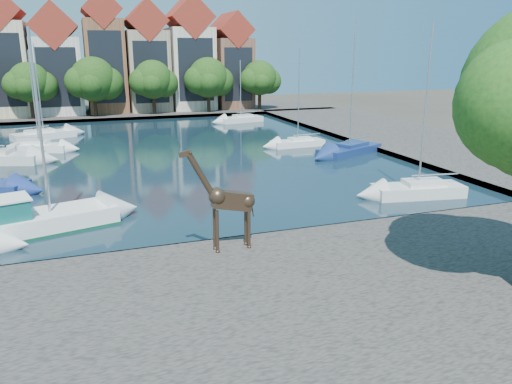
# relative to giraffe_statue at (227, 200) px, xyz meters

# --- Properties ---
(ground) EXTENTS (160.00, 160.00, 0.00)m
(ground) POSITION_rel_giraffe_statue_xyz_m (2.23, 1.51, -2.84)
(ground) COLOR #38332B
(ground) RESTS_ON ground
(water_basin) EXTENTS (38.00, 50.00, 0.08)m
(water_basin) POSITION_rel_giraffe_statue_xyz_m (2.23, 25.51, -2.80)
(water_basin) COLOR black
(water_basin) RESTS_ON ground
(near_quay) EXTENTS (50.00, 14.00, 0.50)m
(near_quay) POSITION_rel_giraffe_statue_xyz_m (2.23, -5.49, -2.59)
(near_quay) COLOR #514B46
(near_quay) RESTS_ON ground
(far_quay) EXTENTS (60.00, 16.00, 0.50)m
(far_quay) POSITION_rel_giraffe_statue_xyz_m (2.23, 57.51, -2.59)
(far_quay) COLOR #514B46
(far_quay) RESTS_ON ground
(right_quay) EXTENTS (14.00, 52.00, 0.50)m
(right_quay) POSITION_rel_giraffe_statue_xyz_m (27.23, 25.51, -2.59)
(right_quay) COLOR #514B46
(right_quay) RESTS_ON ground
(townhouse_west_mid) EXTENTS (5.94, 9.18, 16.79)m
(townhouse_west_mid) POSITION_rel_giraffe_statue_xyz_m (-14.77, 57.50, 5.39)
(townhouse_west_mid) COLOR beige
(townhouse_west_mid) RESTS_ON far_quay
(townhouse_west_inner) EXTENTS (6.43, 9.18, 15.15)m
(townhouse_west_inner) POSITION_rel_giraffe_statue_xyz_m (-8.27, 57.50, 4.51)
(townhouse_west_inner) COLOR silver
(townhouse_west_inner) RESTS_ON far_quay
(townhouse_center) EXTENTS (5.44, 9.18, 16.93)m
(townhouse_center) POSITION_rel_giraffe_statue_xyz_m (-1.77, 57.50, 5.52)
(townhouse_center) COLOR brown
(townhouse_center) RESTS_ON far_quay
(townhouse_east_inner) EXTENTS (5.94, 9.18, 15.79)m
(townhouse_east_inner) POSITION_rel_giraffe_statue_xyz_m (4.23, 57.50, 4.89)
(townhouse_east_inner) COLOR tan
(townhouse_east_inner) RESTS_ON far_quay
(townhouse_east_mid) EXTENTS (6.43, 9.18, 16.65)m
(townhouse_east_mid) POSITION_rel_giraffe_statue_xyz_m (10.73, 57.50, 5.26)
(townhouse_east_mid) COLOR beige
(townhouse_east_mid) RESTS_ON far_quay
(townhouse_east_end) EXTENTS (5.44, 9.18, 14.43)m
(townhouse_east_end) POSITION_rel_giraffe_statue_xyz_m (17.23, 57.50, 4.27)
(townhouse_east_end) COLOR brown
(townhouse_east_end) RESTS_ON far_quay
(far_tree_west) EXTENTS (6.76, 5.20, 7.36)m
(far_tree_west) POSITION_rel_giraffe_statue_xyz_m (-11.67, 52.00, 2.23)
(far_tree_west) COLOR #332114
(far_tree_west) RESTS_ON far_quay
(far_tree_mid_west) EXTENTS (7.80, 6.00, 8.00)m
(far_tree_mid_west) POSITION_rel_giraffe_statue_xyz_m (-3.66, 52.00, 2.45)
(far_tree_mid_west) COLOR #332114
(far_tree_mid_west) RESTS_ON far_quay
(far_tree_mid_east) EXTENTS (7.02, 5.40, 7.52)m
(far_tree_mid_east) POSITION_rel_giraffe_statue_xyz_m (4.33, 52.00, 2.29)
(far_tree_mid_east) COLOR #332114
(far_tree_mid_east) RESTS_ON far_quay
(far_tree_east) EXTENTS (7.54, 5.80, 7.84)m
(far_tree_east) POSITION_rel_giraffe_statue_xyz_m (12.34, 52.00, 2.40)
(far_tree_east) COLOR #332114
(far_tree_east) RESTS_ON far_quay
(far_tree_far_east) EXTENTS (6.76, 5.20, 7.36)m
(far_tree_far_east) POSITION_rel_giraffe_statue_xyz_m (20.33, 52.00, 2.23)
(far_tree_far_east) COLOR #332114
(far_tree_far_east) RESTS_ON far_quay
(giraffe_statue) EXTENTS (3.33, 0.62, 4.77)m
(giraffe_statue) POSITION_rel_giraffe_statue_xyz_m (0.00, 0.00, 0.00)
(giraffe_statue) COLOR #3C2B1E
(giraffe_statue) RESTS_ON near_quay
(motorsailer) EXTENTS (9.10, 4.77, 10.33)m
(motorsailer) POSITION_rel_giraffe_statue_xyz_m (-9.11, 6.49, -1.96)
(motorsailer) COLOR white
(motorsailer) RESTS_ON water_basin
(sailboat_left_d) EXTENTS (5.65, 3.67, 9.27)m
(sailboat_left_d) POSITION_rel_giraffe_statue_xyz_m (-9.77, 30.13, -2.23)
(sailboat_left_d) COLOR white
(sailboat_left_d) RESTS_ON water_basin
(sailboat_left_e) EXTENTS (6.79, 4.58, 9.91)m
(sailboat_left_e) POSITION_rel_giraffe_statue_xyz_m (-9.77, 37.52, -2.21)
(sailboat_left_e) COLOR white
(sailboat_left_e) RESTS_ON water_basin
(sailboat_right_a) EXTENTS (6.12, 2.99, 10.88)m
(sailboat_right_a) POSITION_rel_giraffe_statue_xyz_m (14.55, 5.51, -2.15)
(sailboat_right_a) COLOR silver
(sailboat_right_a) RESTS_ON water_basin
(sailboat_right_b) EXTENTS (7.26, 5.04, 11.77)m
(sailboat_right_b) POSITION_rel_giraffe_statue_xyz_m (17.23, 19.20, -2.20)
(sailboat_right_b) COLOR navy
(sailboat_right_b) RESTS_ON water_basin
(sailboat_right_c) EXTENTS (5.34, 2.09, 9.40)m
(sailboat_right_c) POSITION_rel_giraffe_statue_xyz_m (14.32, 24.31, -2.28)
(sailboat_right_c) COLOR white
(sailboat_right_c) RESTS_ON water_basin
(sailboat_right_d) EXTENTS (6.11, 3.08, 7.99)m
(sailboat_right_d) POSITION_rel_giraffe_statue_xyz_m (14.23, 42.69, -2.25)
(sailboat_right_d) COLOR silver
(sailboat_right_d) RESTS_ON water_basin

